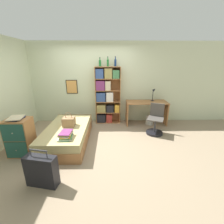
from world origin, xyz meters
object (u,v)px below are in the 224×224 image
(dresser, at_px, (20,137))
(magazine_pile_on_dresser, at_px, (16,118))
(bottle_brown, at_px, (108,63))
(bottle_clear, at_px, (115,63))
(desk_lamp, at_px, (154,92))
(book_stack_on_bed, at_px, (66,135))
(bottle_green, at_px, (100,63))
(bookcase, at_px, (106,96))
(bed, at_px, (68,134))
(waste_bin, at_px, (150,120))
(handbag, at_px, (69,122))
(desk, at_px, (146,108))
(desk_chair, at_px, (155,124))
(suitcase, at_px, (42,171))

(dresser, xyz_separation_m, magazine_pile_on_dresser, (-0.01, 0.01, 0.44))
(bottle_brown, xyz_separation_m, bottle_clear, (0.23, 0.02, 0.00))
(bottle_clear, xyz_separation_m, desk_lamp, (1.25, -0.08, -0.90))
(book_stack_on_bed, xyz_separation_m, bottle_green, (0.65, 1.96, 1.46))
(book_stack_on_bed, height_order, bookcase, bookcase)
(bed, relative_size, waste_bin, 6.73)
(handbag, distance_m, dresser, 1.10)
(desk, relative_size, waste_bin, 4.70)
(bottle_clear, height_order, desk_chair, bottle_clear)
(bookcase, bearing_deg, bed, -126.55)
(magazine_pile_on_dresser, distance_m, bottle_brown, 2.89)
(bookcase, bearing_deg, dresser, -135.04)
(handbag, xyz_separation_m, waste_bin, (2.36, 1.09, -0.41))
(magazine_pile_on_dresser, distance_m, waste_bin, 3.76)
(suitcase, relative_size, desk_lamp, 1.54)
(bookcase, distance_m, bottle_clear, 1.07)
(desk, bearing_deg, handbag, -152.77)
(magazine_pile_on_dresser, height_order, bottle_green, bottle_green)
(dresser, bearing_deg, bottle_green, 48.38)
(dresser, distance_m, bookcase, 2.67)
(desk_lamp, bearing_deg, magazine_pile_on_dresser, -152.13)
(bed, bearing_deg, handbag, 21.80)
(desk_lamp, bearing_deg, desk_chair, -98.39)
(desk_chair, bearing_deg, waste_bin, 88.68)
(suitcase, xyz_separation_m, desk_chair, (2.44, 1.91, 0.00))
(suitcase, height_order, magazine_pile_on_dresser, magazine_pile_on_dresser)
(suitcase, xyz_separation_m, bottle_green, (0.83, 2.80, 1.68))
(book_stack_on_bed, distance_m, bottle_green, 2.53)
(magazine_pile_on_dresser, bearing_deg, bottle_clear, 41.02)
(dresser, distance_m, bottle_clear, 3.25)
(bed, bearing_deg, bottle_clear, 46.74)
(desk_lamp, xyz_separation_m, waste_bin, (-0.11, -0.16, -0.92))
(bottle_brown, bearing_deg, desk_lamp, -2.20)
(bottle_brown, bearing_deg, book_stack_on_bed, -114.66)
(suitcase, height_order, desk_chair, desk_chair)
(bookcase, relative_size, bottle_clear, 6.23)
(bottle_brown, bearing_deg, suitcase, -111.11)
(desk, xyz_separation_m, desk_chair, (0.11, -0.72, -0.26))
(suitcase, relative_size, bookcase, 0.37)
(desk_lamp, bearing_deg, bottle_brown, 177.80)
(bottle_brown, relative_size, waste_bin, 1.05)
(bed, distance_m, waste_bin, 2.66)
(bottle_brown, distance_m, bottle_clear, 0.23)
(handbag, height_order, dresser, dresser)
(dresser, relative_size, bottle_green, 3.07)
(suitcase, bearing_deg, bottle_clear, 65.00)
(bottle_brown, relative_size, desk_lamp, 0.67)
(dresser, bearing_deg, book_stack_on_bed, -4.15)
(magazine_pile_on_dresser, xyz_separation_m, bottle_brown, (1.93, 1.86, 1.10))
(bottle_green, distance_m, desk_chair, 2.48)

